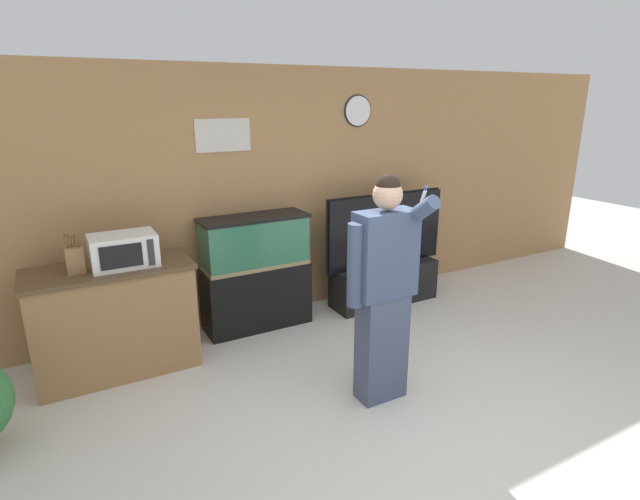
{
  "coord_description": "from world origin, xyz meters",
  "views": [
    {
      "loc": [
        -2.09,
        -2.19,
        2.29
      ],
      "look_at": [
        -0.13,
        1.34,
        1.05
      ],
      "focal_mm": 28.0,
      "sensor_mm": 36.0,
      "label": 1
    }
  ],
  "objects_px": {
    "counter_island": "(115,319)",
    "tv_on_stand": "(384,271)",
    "knife_block": "(75,259)",
    "person_standing": "(383,288)",
    "aquarium_on_stand": "(256,272)",
    "microwave": "(124,250)"
  },
  "relations": [
    {
      "from": "counter_island",
      "to": "tv_on_stand",
      "type": "xyz_separation_m",
      "value": [
        2.9,
        0.11,
        -0.1
      ]
    },
    {
      "from": "counter_island",
      "to": "aquarium_on_stand",
      "type": "relative_size",
      "value": 1.13
    },
    {
      "from": "tv_on_stand",
      "to": "person_standing",
      "type": "distance_m",
      "value": 2.01
    },
    {
      "from": "microwave",
      "to": "counter_island",
      "type": "bearing_deg",
      "value": 166.24
    },
    {
      "from": "knife_block",
      "to": "person_standing",
      "type": "xyz_separation_m",
      "value": [
        1.98,
        -1.4,
        -0.14
      ]
    },
    {
      "from": "counter_island",
      "to": "microwave",
      "type": "relative_size",
      "value": 2.55
    },
    {
      "from": "microwave",
      "to": "knife_block",
      "type": "relative_size",
      "value": 1.61
    },
    {
      "from": "aquarium_on_stand",
      "to": "tv_on_stand",
      "type": "height_order",
      "value": "tv_on_stand"
    },
    {
      "from": "knife_block",
      "to": "tv_on_stand",
      "type": "distance_m",
      "value": 3.22
    },
    {
      "from": "microwave",
      "to": "person_standing",
      "type": "distance_m",
      "value": 2.15
    },
    {
      "from": "tv_on_stand",
      "to": "person_standing",
      "type": "xyz_separation_m",
      "value": [
        -1.16,
        -1.55,
        0.55
      ]
    },
    {
      "from": "aquarium_on_stand",
      "to": "counter_island",
      "type": "bearing_deg",
      "value": -170.28
    },
    {
      "from": "counter_island",
      "to": "tv_on_stand",
      "type": "height_order",
      "value": "tv_on_stand"
    },
    {
      "from": "microwave",
      "to": "tv_on_stand",
      "type": "xyz_separation_m",
      "value": [
        2.78,
        0.14,
        -0.71
      ]
    },
    {
      "from": "counter_island",
      "to": "person_standing",
      "type": "distance_m",
      "value": 2.3
    },
    {
      "from": "counter_island",
      "to": "person_standing",
      "type": "xyz_separation_m",
      "value": [
        1.74,
        -1.44,
        0.45
      ]
    },
    {
      "from": "aquarium_on_stand",
      "to": "tv_on_stand",
      "type": "xyz_separation_m",
      "value": [
        1.52,
        -0.13,
        -0.21
      ]
    },
    {
      "from": "aquarium_on_stand",
      "to": "tv_on_stand",
      "type": "distance_m",
      "value": 1.54
    },
    {
      "from": "microwave",
      "to": "aquarium_on_stand",
      "type": "xyz_separation_m",
      "value": [
        1.26,
        0.27,
        -0.5
      ]
    },
    {
      "from": "aquarium_on_stand",
      "to": "person_standing",
      "type": "xyz_separation_m",
      "value": [
        0.35,
        -1.68,
        0.34
      ]
    },
    {
      "from": "microwave",
      "to": "person_standing",
      "type": "xyz_separation_m",
      "value": [
        1.61,
        -1.41,
        -0.16
      ]
    },
    {
      "from": "knife_block",
      "to": "aquarium_on_stand",
      "type": "distance_m",
      "value": 1.71
    }
  ]
}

